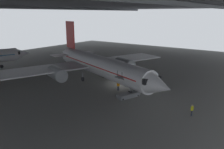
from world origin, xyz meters
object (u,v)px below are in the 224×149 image
airplane_main (98,65)px  crew_worker_near_nose (192,110)px  crew_worker_by_stairs (118,85)px  boarding_stairs (128,93)px

airplane_main → crew_worker_near_nose: size_ratio=21.69×
airplane_main → crew_worker_near_nose: airplane_main is taller
crew_worker_near_nose → crew_worker_by_stairs: size_ratio=1.00×
airplane_main → boarding_stairs: 10.82m
boarding_stairs → airplane_main: bearing=66.7°
airplane_main → crew_worker_near_nose: bearing=-104.6°
airplane_main → crew_worker_near_nose: 21.45m
boarding_stairs → crew_worker_by_stairs: size_ratio=2.81×
airplane_main → crew_worker_by_stairs: 7.23m
boarding_stairs → crew_worker_by_stairs: boarding_stairs is taller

